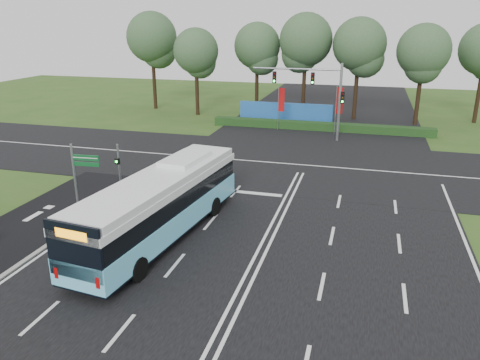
% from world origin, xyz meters
% --- Properties ---
extents(ground, '(120.00, 120.00, 0.00)m').
position_xyz_m(ground, '(0.00, 0.00, 0.00)').
color(ground, '#2B501A').
rests_on(ground, ground).
extents(road_main, '(20.00, 120.00, 0.04)m').
position_xyz_m(road_main, '(0.00, 0.00, 0.02)').
color(road_main, black).
rests_on(road_main, ground).
extents(road_cross, '(120.00, 14.00, 0.05)m').
position_xyz_m(road_cross, '(0.00, 12.00, 0.03)').
color(road_cross, black).
rests_on(road_cross, ground).
extents(bike_path, '(5.00, 18.00, 0.06)m').
position_xyz_m(bike_path, '(-12.50, -3.00, 0.03)').
color(bike_path, black).
rests_on(bike_path, ground).
extents(kerb_strip, '(0.25, 18.00, 0.12)m').
position_xyz_m(kerb_strip, '(-10.10, -3.00, 0.06)').
color(kerb_strip, gray).
rests_on(kerb_strip, ground).
extents(city_bus, '(4.08, 12.86, 3.63)m').
position_xyz_m(city_bus, '(-5.04, -2.46, 1.83)').
color(city_bus, '#68CDF1').
rests_on(city_bus, ground).
extents(pedestrian_signal, '(0.30, 0.41, 3.31)m').
position_xyz_m(pedestrian_signal, '(-10.20, 2.58, 1.81)').
color(pedestrian_signal, gray).
rests_on(pedestrian_signal, ground).
extents(street_sign, '(1.63, 0.21, 4.18)m').
position_xyz_m(street_sign, '(-10.55, -0.98, 2.62)').
color(street_sign, gray).
rests_on(street_sign, ground).
extents(banner_flag_left, '(0.64, 0.11, 4.33)m').
position_xyz_m(banner_flag_left, '(-3.91, 23.49, 2.83)').
color(banner_flag_left, gray).
rests_on(banner_flag_left, ground).
extents(banner_flag_mid, '(0.68, 0.18, 4.68)m').
position_xyz_m(banner_flag_mid, '(1.78, 22.94, 3.05)').
color(banner_flag_mid, gray).
rests_on(banner_flag_mid, ground).
extents(traffic_light_gantry, '(8.41, 0.28, 7.00)m').
position_xyz_m(traffic_light_gantry, '(0.21, 20.50, 4.66)').
color(traffic_light_gantry, gray).
rests_on(traffic_light_gantry, ground).
extents(hedge, '(22.00, 1.20, 0.80)m').
position_xyz_m(hedge, '(0.00, 24.50, 0.40)').
color(hedge, '#173513').
rests_on(hedge, ground).
extents(blue_hoarding, '(10.00, 0.30, 2.20)m').
position_xyz_m(blue_hoarding, '(-4.00, 27.00, 1.10)').
color(blue_hoarding, '#1F5AAA').
rests_on(blue_hoarding, ground).
extents(eucalyptus_row, '(42.80, 9.11, 11.64)m').
position_xyz_m(eucalyptus_row, '(-3.38, 31.43, 7.98)').
color(eucalyptus_row, black).
rests_on(eucalyptus_row, ground).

